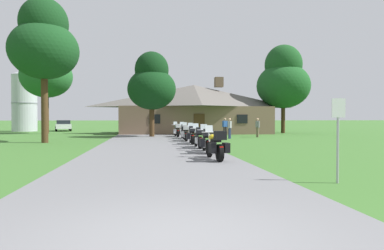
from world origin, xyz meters
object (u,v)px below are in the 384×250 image
motorcycle_yellow_nearest_to_camera (216,146)px  bystander_blue_shirt_near_lodge (225,126)px  motorcycle_black_second_in_row (207,141)px  bystander_gray_shirt_by_tree (230,127)px  motorcycle_yellow_fifth_in_row (186,133)px  bystander_gray_shirt_beside_signpost (258,127)px  tree_left_near (44,43)px  parked_white_suv_far_left (63,125)px  motorcycle_white_fourth_in_row (192,135)px  tree_left_far (46,70)px  metal_signpost_roadside (338,130)px  tree_by_lodge_front (152,84)px  metal_silo_distant (25,100)px  tree_right_of_lodge (283,80)px  motorcycle_silver_third_in_row (198,137)px  motorcycle_white_sixth_in_row (183,131)px

motorcycle_yellow_nearest_to_camera → bystander_blue_shirt_near_lodge: bearing=71.0°
motorcycle_black_second_in_row → bystander_gray_shirt_by_tree: (3.89, 11.25, 0.32)m
motorcycle_yellow_fifth_in_row → bystander_gray_shirt_beside_signpost: size_ratio=1.25×
tree_left_near → parked_white_suv_far_left: tree_left_near is taller
motorcycle_white_fourth_in_row → tree_left_far: 22.82m
motorcycle_yellow_fifth_in_row → motorcycle_white_fourth_in_row: bearing=-86.4°
motorcycle_black_second_in_row → tree_left_far: bearing=123.1°
metal_signpost_roadside → tree_by_lodge_front: bearing=101.6°
tree_left_far → metal_silo_distant: bearing=123.8°
metal_signpost_roadside → motorcycle_yellow_nearest_to_camera: bearing=115.9°
metal_signpost_roadside → parked_white_suv_far_left: (-15.66, 37.37, -0.57)m
bystander_gray_shirt_by_tree → parked_white_suv_far_left: size_ratio=0.34×
parked_white_suv_far_left → metal_signpost_roadside: bearing=-82.5°
bystander_gray_shirt_by_tree → tree_left_near: size_ratio=0.17×
motorcycle_black_second_in_row → tree_right_of_lodge: (12.29, 20.43, 5.35)m
motorcycle_silver_third_in_row → bystander_gray_shirt_by_tree: size_ratio=1.25×
motorcycle_yellow_fifth_in_row → tree_left_near: (-9.49, 0.38, 6.09)m
motorcycle_white_sixth_in_row → bystander_gray_shirt_by_tree: (3.81, 0.40, 0.31)m
motorcycle_white_fourth_in_row → motorcycle_yellow_fifth_in_row: same height
tree_left_near → bystander_gray_shirt_beside_signpost: bearing=15.5°
bystander_gray_shirt_beside_signpost → motorcycle_silver_third_in_row: bearing=-41.5°
motorcycle_white_fourth_in_row → bystander_gray_shirt_beside_signpost: bearing=50.6°
motorcycle_black_second_in_row → tree_left_near: bearing=140.8°
bystander_gray_shirt_beside_signpost → tree_left_near: tree_left_near is taller
motorcycle_silver_third_in_row → bystander_gray_shirt_beside_signpost: (6.80, 10.37, 0.31)m
motorcycle_yellow_nearest_to_camera → bystander_gray_shirt_beside_signpost: bearing=61.4°
metal_signpost_roadside → tree_by_lodge_front: size_ratio=0.29×
motorcycle_yellow_nearest_to_camera → tree_right_of_lodge: bearing=57.1°
motorcycle_black_second_in_row → motorcycle_silver_third_in_row: size_ratio=1.00×
motorcycle_black_second_in_row → bystander_gray_shirt_by_tree: size_ratio=1.25×
motorcycle_yellow_nearest_to_camera → tree_left_far: size_ratio=0.20×
bystander_gray_shirt_by_tree → tree_left_near: (-13.43, -2.81, 5.76)m
metal_signpost_roadside → motorcycle_silver_third_in_row: bearing=101.8°
tree_by_lodge_front → bystander_blue_shirt_near_lodge: bearing=8.2°
motorcycle_white_sixth_in_row → metal_silo_distant: bearing=133.8°
motorcycle_silver_third_in_row → bystander_gray_shirt_beside_signpost: 12.40m
bystander_gray_shirt_by_tree → tree_left_far: 21.60m
motorcycle_white_sixth_in_row → bystander_gray_shirt_beside_signpost: (6.73, 2.12, 0.31)m
tree_right_of_lodge → metal_silo_distant: 31.86m
tree_right_of_lodge → metal_silo_distant: bearing=163.2°
motorcycle_silver_third_in_row → tree_right_of_lodge: bearing=54.8°
motorcycle_black_second_in_row → parked_white_suv_far_left: bearing=116.6°
motorcycle_yellow_nearest_to_camera → tree_left_far: (-13.36, 25.36, 6.20)m
tree_left_far → bystander_blue_shirt_near_lodge: bearing=-22.7°
tree_left_near → metal_signpost_roadside: bearing=-53.4°
motorcycle_silver_third_in_row → bystander_gray_shirt_by_tree: 9.48m
motorcycle_black_second_in_row → tree_left_near: tree_left_near is taller
motorcycle_silver_third_in_row → bystander_blue_shirt_near_lodge: (4.42, 12.56, 0.31)m
tree_left_near → parked_white_suv_far_left: 22.86m
motorcycle_yellow_fifth_in_row → tree_left_far: size_ratio=0.20×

